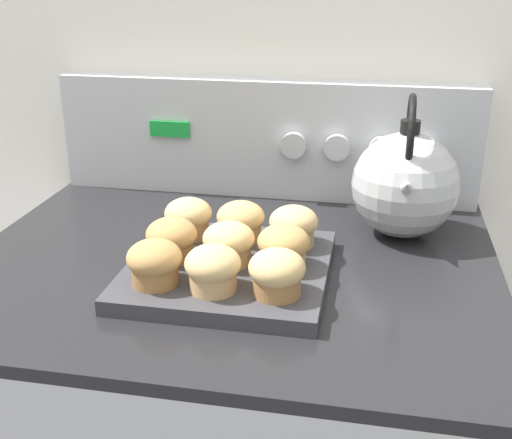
# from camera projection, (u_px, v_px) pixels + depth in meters

# --- Properties ---
(wall_back) EXTENTS (8.00, 0.05, 2.40)m
(wall_back) POSITION_uv_depth(u_px,v_px,m) (271.00, 48.00, 1.19)
(wall_back) COLOR white
(wall_back) RESTS_ON ground_plane
(control_panel) EXTENTS (0.78, 0.07, 0.22)m
(control_panel) POSITION_uv_depth(u_px,v_px,m) (267.00, 138.00, 1.20)
(control_panel) COLOR #B7BABF
(control_panel) RESTS_ON stove_range
(muffin_pan) EXTENTS (0.28, 0.28, 0.02)m
(muffin_pan) POSITION_uv_depth(u_px,v_px,m) (229.00, 270.00, 0.91)
(muffin_pan) COLOR #38383D
(muffin_pan) RESTS_ON stove_range
(muffin_r0_c0) EXTENTS (0.07, 0.07, 0.06)m
(muffin_r0_c0) POSITION_uv_depth(u_px,v_px,m) (155.00, 263.00, 0.84)
(muffin_r0_c0) COLOR olive
(muffin_r0_c0) RESTS_ON muffin_pan
(muffin_r0_c1) EXTENTS (0.07, 0.07, 0.06)m
(muffin_r0_c1) POSITION_uv_depth(u_px,v_px,m) (213.00, 268.00, 0.82)
(muffin_r0_c1) COLOR tan
(muffin_r0_c1) RESTS_ON muffin_pan
(muffin_r0_c2) EXTENTS (0.07, 0.07, 0.06)m
(muffin_r0_c2) POSITION_uv_depth(u_px,v_px,m) (277.00, 273.00, 0.81)
(muffin_r0_c2) COLOR olive
(muffin_r0_c2) RESTS_ON muffin_pan
(muffin_r1_c0) EXTENTS (0.07, 0.07, 0.06)m
(muffin_r1_c0) POSITION_uv_depth(u_px,v_px,m) (172.00, 239.00, 0.91)
(muffin_r1_c0) COLOR olive
(muffin_r1_c0) RESTS_ON muffin_pan
(muffin_r1_c1) EXTENTS (0.07, 0.07, 0.06)m
(muffin_r1_c1) POSITION_uv_depth(u_px,v_px,m) (229.00, 243.00, 0.89)
(muffin_r1_c1) COLOR tan
(muffin_r1_c1) RESTS_ON muffin_pan
(muffin_r1_c2) EXTENTS (0.07, 0.07, 0.06)m
(muffin_r1_c2) POSITION_uv_depth(u_px,v_px,m) (284.00, 247.00, 0.88)
(muffin_r1_c2) COLOR tan
(muffin_r1_c2) RESTS_ON muffin_pan
(muffin_r2_c0) EXTENTS (0.07, 0.07, 0.06)m
(muffin_r2_c0) POSITION_uv_depth(u_px,v_px,m) (188.00, 217.00, 0.98)
(muffin_r2_c0) COLOR #A37A4C
(muffin_r2_c0) RESTS_ON muffin_pan
(muffin_r2_c1) EXTENTS (0.07, 0.07, 0.06)m
(muffin_r2_c1) POSITION_uv_depth(u_px,v_px,m) (241.00, 221.00, 0.97)
(muffin_r2_c1) COLOR tan
(muffin_r2_c1) RESTS_ON muffin_pan
(muffin_r2_c2) EXTENTS (0.07, 0.07, 0.06)m
(muffin_r2_c2) POSITION_uv_depth(u_px,v_px,m) (294.00, 226.00, 0.95)
(muffin_r2_c2) COLOR tan
(muffin_r2_c2) RESTS_ON muffin_pan
(tea_kettle) EXTENTS (0.17, 0.20, 0.23)m
(tea_kettle) POSITION_uv_depth(u_px,v_px,m) (405.00, 183.00, 1.02)
(tea_kettle) COLOR #ADAFB5
(tea_kettle) RESTS_ON stove_range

